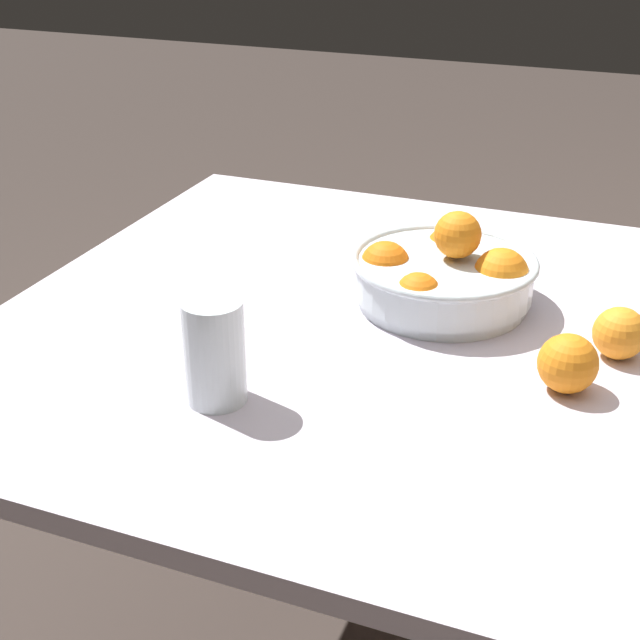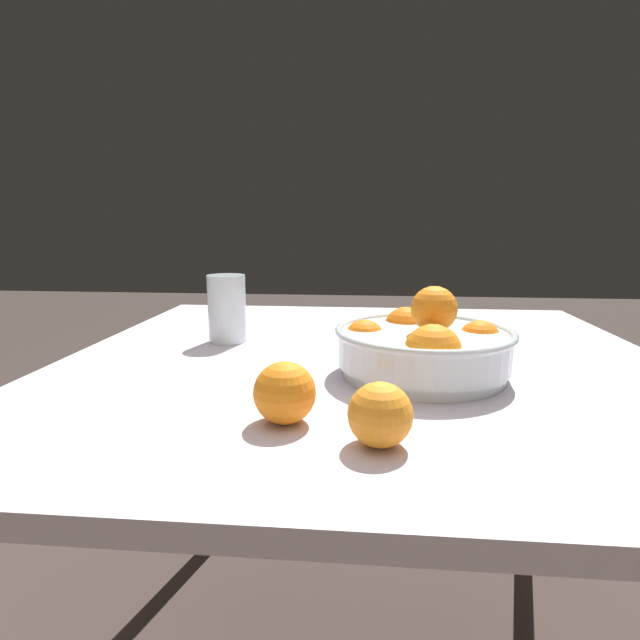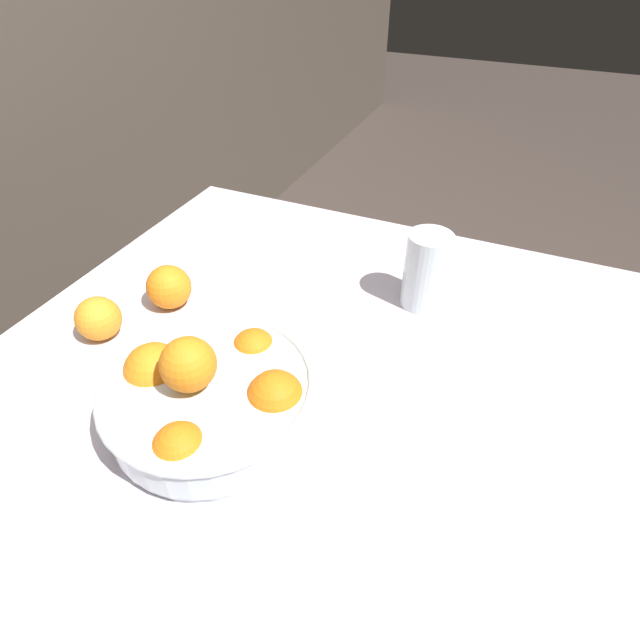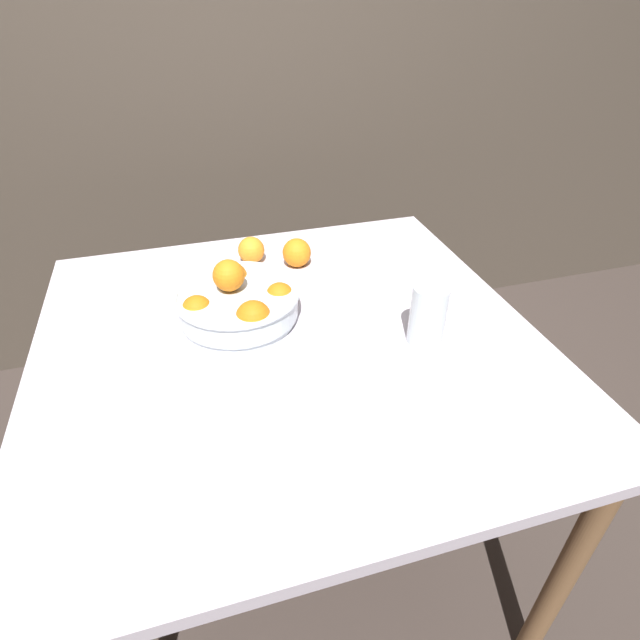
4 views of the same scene
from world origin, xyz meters
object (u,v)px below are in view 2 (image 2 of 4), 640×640
(juice_glass, at_px, (225,312))
(orange_loose_near_bowl, at_px, (281,393))
(fruit_bowl, at_px, (420,346))
(orange_loose_front, at_px, (376,415))

(juice_glass, bearing_deg, orange_loose_near_bowl, 114.42)
(juice_glass, bearing_deg, fruit_bowl, 152.55)
(juice_glass, relative_size, orange_loose_front, 1.89)
(juice_glass, xyz_separation_m, orange_loose_near_bowl, (-0.19, 0.41, -0.02))
(orange_loose_near_bowl, xyz_separation_m, orange_loose_front, (-0.12, 0.05, -0.00))
(orange_loose_front, bearing_deg, juice_glass, -56.97)
(fruit_bowl, relative_size, orange_loose_front, 3.91)
(orange_loose_near_bowl, bearing_deg, orange_loose_front, 154.80)
(fruit_bowl, xyz_separation_m, orange_loose_front, (0.08, 0.27, -0.01))
(juice_glass, relative_size, orange_loose_near_bowl, 1.78)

